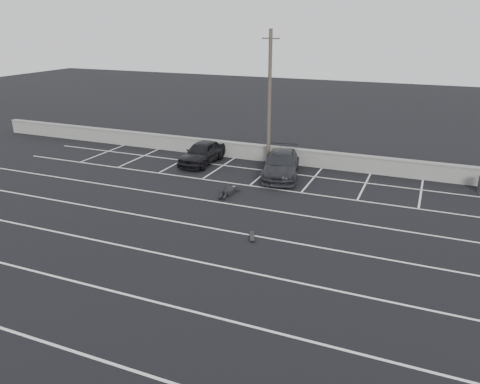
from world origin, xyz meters
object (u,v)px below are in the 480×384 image
at_px(car_right, 281,164).
at_px(person, 230,189).
at_px(skateboard, 252,237).
at_px(utility_pole, 269,99).
at_px(car_left, 202,153).

distance_m(car_right, person, 4.17).
bearing_deg(car_right, skateboard, -93.65).
distance_m(utility_pole, skateboard, 11.64).
relative_size(car_left, car_right, 0.85).
xyz_separation_m(utility_pole, person, (-0.17, -5.67, -3.98)).
height_order(car_right, skateboard, car_right).
distance_m(car_left, utility_pole, 5.50).
distance_m(car_right, skateboard, 8.75).
height_order(car_right, person, car_right).
xyz_separation_m(car_left, car_right, (5.52, -0.56, -0.00)).
relative_size(utility_pole, skateboard, 10.78).
xyz_separation_m(utility_pole, skateboard, (2.96, -10.46, -4.14)).
distance_m(car_left, person, 5.86).
relative_size(car_left, person, 1.81).
bearing_deg(car_right, car_left, 160.70).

